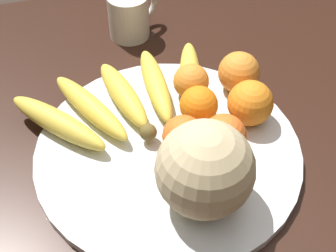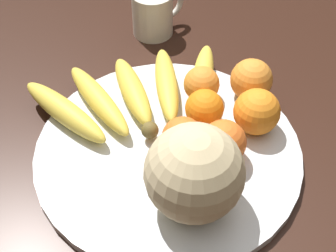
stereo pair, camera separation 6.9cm
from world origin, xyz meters
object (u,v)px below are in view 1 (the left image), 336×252
at_px(melon, 205,169).
at_px(orange_back_right, 249,102).
at_px(orange_top_small, 191,81).
at_px(ceramic_mug, 130,15).
at_px(banana_bunch, 122,98).
at_px(orange_mid_center, 183,136).
at_px(orange_front_right, 199,105).
at_px(fruit_bowl, 168,151).
at_px(kitchen_table, 206,168).
at_px(orange_back_left, 239,72).
at_px(orange_front_left, 226,136).

bearing_deg(melon, orange_back_right, -133.21).
bearing_deg(orange_top_small, melon, 76.26).
relative_size(orange_back_right, ceramic_mug, 0.67).
height_order(banana_bunch, orange_mid_center, orange_mid_center).
height_order(melon, orange_mid_center, melon).
relative_size(banana_bunch, orange_top_small, 5.78).
height_order(banana_bunch, orange_back_right, orange_back_right).
bearing_deg(orange_front_right, orange_top_small, -96.31).
bearing_deg(fruit_bowl, melon, 100.97).
height_order(banana_bunch, orange_front_right, orange_front_right).
bearing_deg(melon, orange_mid_center, -90.52).
bearing_deg(melon, kitchen_table, -114.57).
height_order(kitchen_table, orange_front_right, orange_front_right).
bearing_deg(orange_back_right, orange_back_left, -99.22).
distance_m(banana_bunch, orange_back_right, 0.21).
xyz_separation_m(kitchen_table, orange_back_left, (-0.08, -0.08, 0.14)).
relative_size(banana_bunch, orange_back_right, 4.76).
distance_m(melon, ceramic_mug, 0.44).
xyz_separation_m(banana_bunch, orange_mid_center, (-0.07, 0.12, 0.01)).
relative_size(fruit_bowl, banana_bunch, 1.18).
bearing_deg(melon, orange_top_small, -103.74).
relative_size(melon, orange_back_left, 1.88).
height_order(orange_top_small, ceramic_mug, ceramic_mug).
height_order(kitchen_table, orange_top_small, orange_top_small).
distance_m(fruit_bowl, orange_front_left, 0.10).
bearing_deg(orange_mid_center, banana_bunch, -60.46).
relative_size(melon, orange_front_left, 1.96).
bearing_deg(orange_mid_center, kitchen_table, -149.32).
xyz_separation_m(orange_back_right, ceramic_mug, (0.13, -0.30, -0.01)).
distance_m(melon, orange_top_small, 0.22).
relative_size(orange_front_right, orange_back_left, 0.87).
relative_size(fruit_bowl, orange_top_small, 6.82).
relative_size(kitchen_table, orange_top_small, 22.99).
xyz_separation_m(fruit_bowl, orange_front_left, (-0.08, 0.03, 0.04)).
distance_m(orange_back_right, orange_top_small, 0.11).
height_order(orange_front_right, orange_back_left, orange_back_left).
xyz_separation_m(melon, banana_bunch, (0.07, -0.21, -0.05)).
height_order(kitchen_table, orange_mid_center, orange_mid_center).
bearing_deg(ceramic_mug, melon, 90.37).
height_order(orange_back_left, orange_top_small, orange_back_left).
distance_m(kitchen_table, melon, 0.22).
xyz_separation_m(melon, orange_top_small, (-0.05, -0.21, -0.04)).
xyz_separation_m(fruit_bowl, orange_back_left, (-0.16, -0.10, 0.04)).
xyz_separation_m(orange_front_right, ceramic_mug, (0.05, -0.28, -0.00)).
bearing_deg(kitchen_table, orange_top_small, -85.33).
height_order(orange_front_left, orange_back_left, orange_back_left).
distance_m(orange_mid_center, orange_top_small, 0.13).
bearing_deg(orange_back_left, orange_front_right, 30.11).
relative_size(kitchen_table, orange_mid_center, 21.63).
height_order(orange_mid_center, ceramic_mug, ceramic_mug).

